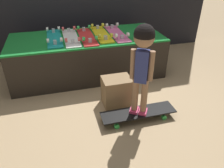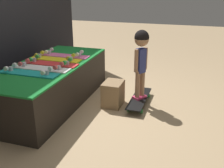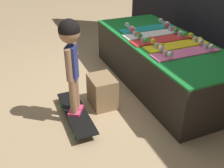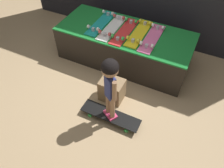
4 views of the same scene
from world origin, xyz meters
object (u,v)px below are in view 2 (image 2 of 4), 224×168
Objects in this scene: skateboard_teal_on_rack at (29,72)px; skateboard_pink_on_rack at (64,55)px; storage_box at (113,94)px; skateboard_on_floor at (139,99)px; child at (141,52)px; skateboard_red_on_rack at (51,63)px; skateboard_yellow_on_rack at (55,59)px; skateboard_white_on_rack at (41,68)px.

skateboard_teal_on_rack is 1.00× the size of skateboard_pink_on_rack.
skateboard_pink_on_rack is 0.96m from storage_box.
storage_box is at bearing 112.91° from skateboard_on_floor.
skateboard_teal_on_rack is 1.42m from child.
skateboard_red_on_rack is 0.22m from skateboard_yellow_on_rack.
skateboard_teal_on_rack is at bearing 173.41° from skateboard_red_on_rack.
skateboard_on_floor is 2.40× the size of storage_box.
skateboard_red_on_rack is at bearing -166.23° from skateboard_yellow_on_rack.
skateboard_teal_on_rack is 1.00× the size of skateboard_red_on_rack.
skateboard_teal_on_rack is 1.13m from storage_box.
child is at bearing -74.15° from skateboard_red_on_rack.
skateboard_red_on_rack reaches higher than skateboard_on_floor.
skateboard_white_on_rack is 1.00× the size of skateboard_red_on_rack.
child is (0.11, -1.20, 0.16)m from skateboard_yellow_on_rack.
skateboard_white_on_rack is at bearing 115.76° from storage_box.
skateboard_red_on_rack is 1.29m from skateboard_on_floor.
child is 2.80× the size of storage_box.
skateboard_white_on_rack is 1.00m from storage_box.
child is at bearing -84.61° from skateboard_yellow_on_rack.
skateboard_white_on_rack is 2.25× the size of storage_box.
skateboard_pink_on_rack is (0.42, 0.02, 0.00)m from skateboard_red_on_rack.
child reaches higher than skateboard_teal_on_rack.
skateboard_teal_on_rack is 1.00× the size of skateboard_yellow_on_rack.
skateboard_pink_on_rack reaches higher than storage_box.
child is (0.33, -1.15, 0.16)m from skateboard_red_on_rack.
skateboard_pink_on_rack is (0.64, 0.01, 0.00)m from skateboard_white_on_rack.
skateboard_on_floor is 0.86× the size of child.
skateboard_yellow_on_rack is at bearing 88.10° from storage_box.
skateboard_white_on_rack is 1.00× the size of skateboard_yellow_on_rack.
skateboard_on_floor is at bearing -65.06° from skateboard_white_on_rack.
skateboard_pink_on_rack is 0.94× the size of skateboard_on_floor.
skateboard_red_on_rack and skateboard_yellow_on_rack have the same top height.
skateboard_teal_on_rack is at bearing -179.74° from skateboard_yellow_on_rack.
skateboard_teal_on_rack is 1.50m from skateboard_on_floor.
skateboard_yellow_on_rack is 1.21m from child.
skateboard_teal_on_rack and skateboard_red_on_rack have the same top height.
storage_box is (0.18, -0.81, -0.41)m from skateboard_red_on_rack.
child is at bearing -94.87° from skateboard_pink_on_rack.
skateboard_red_on_rack is (0.42, -0.05, 0.00)m from skateboard_teal_on_rack.
skateboard_white_on_rack reaches higher than skateboard_on_floor.
skateboard_pink_on_rack is at bearing 85.13° from skateboard_on_floor.
skateboard_yellow_on_rack reaches higher than skateboard_on_floor.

